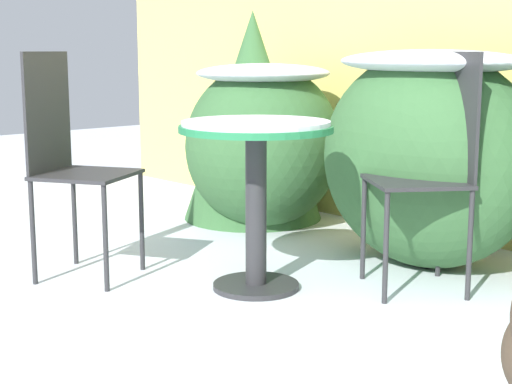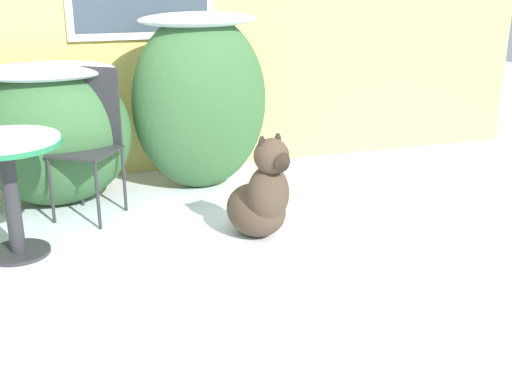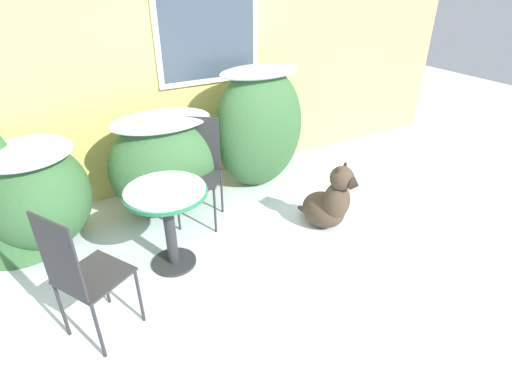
{
  "view_description": "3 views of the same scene",
  "coord_description": "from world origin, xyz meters",
  "views": [
    {
      "loc": [
        1.77,
        -1.72,
        1.1
      ],
      "look_at": [
        -0.83,
        0.66,
        0.46
      ],
      "focal_mm": 55.0,
      "sensor_mm": 36.0,
      "label": 1
    },
    {
      "loc": [
        -0.51,
        -3.45,
        1.79
      ],
      "look_at": [
        0.75,
        0.5,
        0.31
      ],
      "focal_mm": 45.0,
      "sensor_mm": 36.0,
      "label": 2
    },
    {
      "loc": [
        -1.58,
        -2.21,
        2.39
      ],
      "look_at": [
        0.0,
        0.6,
        0.55
      ],
      "focal_mm": 28.0,
      "sensor_mm": 36.0,
      "label": 3
    }
  ],
  "objects": [
    {
      "name": "ground_plane",
      "position": [
        0.0,
        0.0,
        0.0
      ],
      "size": [
        16.0,
        16.0,
        0.0
      ],
      "primitive_type": "plane",
      "color": "silver"
    },
    {
      "name": "house_wall",
      "position": [
        0.01,
        2.2,
        1.59
      ],
      "size": [
        8.0,
        0.1,
        3.16
      ],
      "color": "#E5D16B",
      "rests_on": "ground_plane"
    },
    {
      "name": "shrub_left",
      "position": [
        -1.78,
        1.59,
        0.54
      ],
      "size": [
        0.95,
        0.99,
        1.02
      ],
      "color": "#386638",
      "rests_on": "ground_plane"
    },
    {
      "name": "shrub_middle",
      "position": [
        -0.55,
        1.57,
        0.59
      ],
      "size": [
        1.19,
        0.81,
        1.1
      ],
      "color": "#386638",
      "rests_on": "ground_plane"
    },
    {
      "name": "shrub_right",
      "position": [
        0.62,
        1.63,
        0.76
      ],
      "size": [
        1.11,
        0.64,
        1.44
      ],
      "color": "#386638",
      "rests_on": "ground_plane"
    },
    {
      "name": "evergreen_bush",
      "position": [
        -2.01,
        1.71,
        0.67
      ],
      "size": [
        0.91,
        0.91,
        1.35
      ],
      "color": "#386638",
      "rests_on": "ground_plane"
    },
    {
      "name": "patio_table",
      "position": [
        -0.83,
        0.66,
        0.6
      ],
      "size": [
        0.7,
        0.7,
        0.78
      ],
      "color": "#2D2D30",
      "rests_on": "ground_plane"
    },
    {
      "name": "patio_chair_near_table",
      "position": [
        -0.28,
        1.26,
        0.6
      ],
      "size": [
        0.58,
        0.58,
        1.09
      ],
      "rotation": [
        0.0,
        0.0,
        -0.62
      ],
      "color": "#2D2D30",
      "rests_on": "ground_plane"
    },
    {
      "name": "patio_chair_far_side",
      "position": [
        -1.6,
        0.14,
        0.6
      ],
      "size": [
        0.57,
        0.57,
        1.09
      ],
      "rotation": [
        0.0,
        0.0,
        2.1
      ],
      "color": "#2D2D30",
      "rests_on": "ground_plane"
    },
    {
      "name": "dog",
      "position": [
        0.76,
        0.44,
        0.28
      ],
      "size": [
        0.51,
        0.68,
        0.75
      ],
      "rotation": [
        0.0,
        0.0,
        0.32
      ],
      "color": "#4C3D2D",
      "rests_on": "ground_plane"
    }
  ]
}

